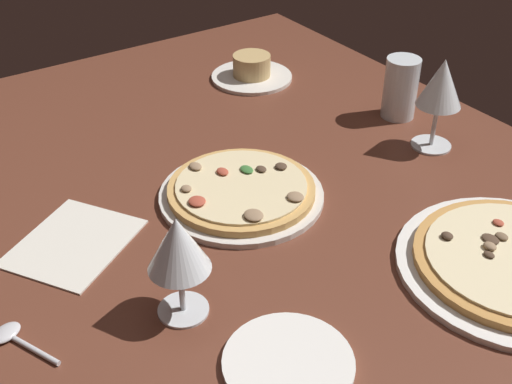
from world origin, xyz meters
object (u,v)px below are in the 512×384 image
at_px(water_glass, 400,91).
at_px(spoon, 13,337).
at_px(pizza_main, 241,192).
at_px(ramekin_on_saucer, 252,71).
at_px(paper_menu, 74,243).
at_px(wine_glass_far, 178,247).
at_px(wine_glass_near, 441,85).
at_px(side_plate, 288,363).

bearing_deg(water_glass, spoon, -78.55).
height_order(pizza_main, spoon, pizza_main).
distance_m(ramekin_on_saucer, water_glass, 0.34).
bearing_deg(paper_menu, wine_glass_far, -15.57).
height_order(wine_glass_near, paper_menu, wine_glass_near).
relative_size(pizza_main, ramekin_on_saucer, 1.51).
bearing_deg(paper_menu, side_plate, -13.86).
bearing_deg(water_glass, side_plate, -55.02).
distance_m(water_glass, side_plate, 0.67).
relative_size(pizza_main, wine_glass_near, 1.57).
bearing_deg(wine_glass_far, side_plate, 21.43).
bearing_deg(wine_glass_near, water_glass, 164.96).
distance_m(ramekin_on_saucer, side_plate, 0.80).
height_order(wine_glass_far, water_glass, wine_glass_far).
xyz_separation_m(wine_glass_near, side_plate, (0.27, -0.52, -0.12)).
distance_m(wine_glass_far, side_plate, 0.19).
bearing_deg(pizza_main, paper_menu, -98.45).
relative_size(wine_glass_far, water_glass, 1.25).
height_order(side_plate, paper_menu, side_plate).
bearing_deg(ramekin_on_saucer, pizza_main, -35.94).
bearing_deg(pizza_main, spoon, -76.16).
bearing_deg(spoon, wine_glass_near, 93.17).
relative_size(pizza_main, wine_glass_far, 1.78).
xyz_separation_m(wine_glass_far, side_plate, (0.15, 0.06, -0.10)).
bearing_deg(ramekin_on_saucer, water_glass, 24.93).
height_order(pizza_main, side_plate, pizza_main).
height_order(wine_glass_far, spoon, wine_glass_far).
distance_m(wine_glass_far, spoon, 0.23).
distance_m(pizza_main, wine_glass_near, 0.39).
height_order(water_glass, paper_menu, water_glass).
bearing_deg(pizza_main, wine_glass_near, 81.61).
distance_m(pizza_main, wine_glass_far, 0.28).
distance_m(paper_menu, spoon, 0.19).
bearing_deg(wine_glass_far, pizza_main, 130.45).
relative_size(wine_glass_far, wine_glass_near, 0.89).
bearing_deg(ramekin_on_saucer, wine_glass_near, 14.37).
distance_m(water_glass, spoon, 0.82).
relative_size(ramekin_on_saucer, side_plate, 1.12).
relative_size(pizza_main, water_glass, 2.23).
bearing_deg(water_glass, paper_menu, -87.84).
relative_size(wine_glass_near, side_plate, 1.07).
distance_m(water_glass, paper_menu, 0.68).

